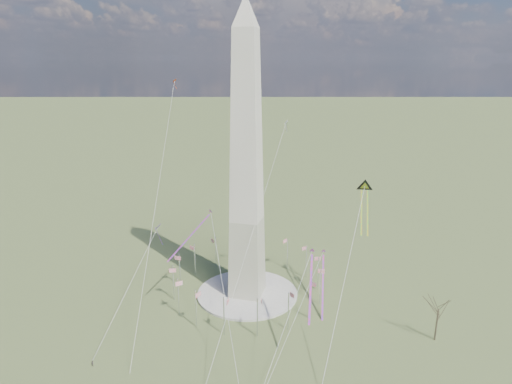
% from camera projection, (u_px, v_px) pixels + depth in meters
% --- Properties ---
extents(ground, '(2000.00, 2000.00, 0.00)m').
position_uv_depth(ground, '(247.00, 294.00, 164.32)').
color(ground, '#566331').
rests_on(ground, ground).
extents(plaza, '(36.00, 36.00, 0.80)m').
position_uv_depth(plaza, '(247.00, 293.00, 164.20)').
color(plaza, beige).
rests_on(plaza, ground).
extents(washington_monument, '(15.56, 15.56, 100.00)m').
position_uv_depth(washington_monument, '(247.00, 165.00, 150.79)').
color(washington_monument, '#A8A38D').
rests_on(washington_monument, plaza).
extents(flagpole_ring, '(54.40, 54.40, 13.00)m').
position_uv_depth(flagpole_ring, '(247.00, 276.00, 162.26)').
color(flagpole_ring, white).
rests_on(flagpole_ring, ground).
extents(tree_near, '(8.99, 8.99, 15.73)m').
position_uv_depth(tree_near, '(439.00, 307.00, 134.61)').
color(tree_near, '#4A3F2D').
rests_on(tree_near, ground).
extents(person_west, '(0.93, 0.86, 1.55)m').
position_uv_depth(person_west, '(93.00, 363.00, 125.97)').
color(person_west, gray).
rests_on(person_west, ground).
extents(kite_delta_black, '(6.55, 17.49, 14.46)m').
position_uv_depth(kite_delta_black, '(365.00, 190.00, 150.88)').
color(kite_delta_black, black).
rests_on(kite_delta_black, ground).
extents(kite_diamond_purple, '(1.84, 2.83, 8.60)m').
position_uv_depth(kite_diamond_purple, '(158.00, 229.00, 163.45)').
color(kite_diamond_purple, '#39186C').
rests_on(kite_diamond_purple, ground).
extents(kite_streamer_left, '(3.66, 20.32, 13.97)m').
position_uv_depth(kite_streamer_left, '(311.00, 276.00, 131.72)').
color(kite_streamer_left, '#FF2832').
rests_on(kite_streamer_left, ground).
extents(kite_streamer_mid, '(10.28, 17.70, 13.37)m').
position_uv_depth(kite_streamer_mid, '(196.00, 229.00, 152.63)').
color(kite_streamer_mid, '#FF2832').
rests_on(kite_streamer_mid, ground).
extents(kite_streamer_right, '(4.39, 24.19, 16.63)m').
position_uv_depth(kite_streamer_right, '(323.00, 275.00, 158.98)').
color(kite_streamer_right, '#FF2832').
rests_on(kite_streamer_right, ground).
extents(kite_small_red, '(1.32, 1.90, 3.99)m').
position_uv_depth(kite_small_red, '(175.00, 82.00, 179.49)').
color(kite_small_red, red).
rests_on(kite_small_red, ground).
extents(kite_small_white, '(1.34, 1.92, 4.80)m').
position_uv_depth(kite_small_white, '(286.00, 123.00, 182.99)').
color(kite_small_white, white).
rests_on(kite_small_white, ground).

